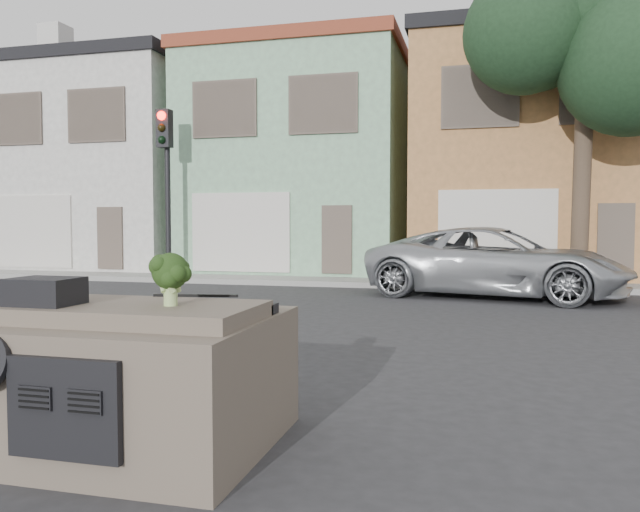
% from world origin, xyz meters
% --- Properties ---
extents(ground_plane, '(120.00, 120.00, 0.00)m').
position_xyz_m(ground_plane, '(0.00, 0.00, 0.00)').
color(ground_plane, '#303033').
rests_on(ground_plane, ground).
extents(sidewalk, '(40.00, 3.00, 0.15)m').
position_xyz_m(sidewalk, '(0.00, 10.50, 0.07)').
color(sidewalk, gray).
rests_on(sidewalk, ground).
extents(townhouse_white, '(7.20, 8.20, 7.55)m').
position_xyz_m(townhouse_white, '(-11.00, 14.50, 3.77)').
color(townhouse_white, silver).
rests_on(townhouse_white, ground).
extents(townhouse_mint, '(7.20, 8.20, 7.55)m').
position_xyz_m(townhouse_mint, '(-3.50, 14.50, 3.77)').
color(townhouse_mint, '#89B992').
rests_on(townhouse_mint, ground).
extents(townhouse_tan, '(7.20, 8.20, 7.55)m').
position_xyz_m(townhouse_tan, '(4.00, 14.50, 3.77)').
color(townhouse_tan, '#B57B47').
rests_on(townhouse_tan, ground).
extents(silver_pickup, '(6.35, 3.96, 1.64)m').
position_xyz_m(silver_pickup, '(2.89, 7.75, 0.00)').
color(silver_pickup, '#ACB0B5').
rests_on(silver_pickup, ground).
extents(traffic_signal, '(0.40, 0.40, 5.10)m').
position_xyz_m(traffic_signal, '(-6.50, 9.50, 2.55)').
color(traffic_signal, black).
rests_on(traffic_signal, ground).
extents(tree_near, '(4.40, 4.00, 8.50)m').
position_xyz_m(tree_near, '(5.00, 9.80, 4.25)').
color(tree_near, '#1A341D').
rests_on(tree_near, ground).
extents(car_dashboard, '(2.00, 1.80, 1.12)m').
position_xyz_m(car_dashboard, '(0.00, -3.00, 0.56)').
color(car_dashboard, '#65584B').
rests_on(car_dashboard, ground).
extents(instrument_hump, '(0.48, 0.38, 0.20)m').
position_xyz_m(instrument_hump, '(-0.58, -3.35, 1.22)').
color(instrument_hump, black).
rests_on(instrument_hump, car_dashboard).
extents(wiper_arm, '(0.69, 0.15, 0.02)m').
position_xyz_m(wiper_arm, '(0.28, -2.62, 1.13)').
color(wiper_arm, black).
rests_on(wiper_arm, car_dashboard).
extents(broccoli, '(0.34, 0.34, 0.40)m').
position_xyz_m(broccoli, '(0.35, -3.17, 1.32)').
color(broccoli, black).
rests_on(broccoli, car_dashboard).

